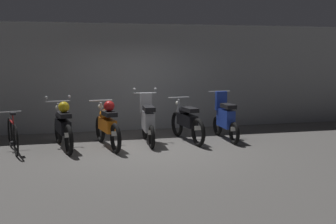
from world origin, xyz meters
TOP-DOWN VIEW (x-y plane):
  - ground_plane at (0.00, 0.00)m, footprint 80.00×80.00m
  - back_wall at (0.00, 2.62)m, footprint 16.00×0.30m
  - motorbike_slot_0 at (-1.95, 0.49)m, footprint 0.61×1.93m
  - motorbike_slot_1 at (-0.98, 0.43)m, footprint 0.58×1.94m
  - motorbike_slot_2 at (0.00, 0.66)m, footprint 0.59×1.68m
  - motorbike_slot_3 at (0.97, 0.69)m, footprint 0.56×1.95m
  - motorbike_slot_4 at (1.95, 0.64)m, footprint 0.56×1.68m
  - bicycle at (-3.02, 0.49)m, footprint 0.55×1.70m

SIDE VIEW (x-z plane):
  - ground_plane at x=0.00m, z-range 0.00..0.00m
  - bicycle at x=-3.02m, z-range -0.08..0.80m
  - motorbike_slot_3 at x=0.97m, z-range -0.03..1.01m
  - motorbike_slot_4 at x=1.95m, z-range -0.06..1.11m
  - motorbike_slot_1 at x=-0.98m, z-range -0.02..1.07m
  - motorbike_slot_2 at x=0.00m, z-range -0.12..1.17m
  - motorbike_slot_0 at x=-1.95m, z-range -0.05..1.10m
  - back_wall at x=0.00m, z-range 0.00..2.93m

